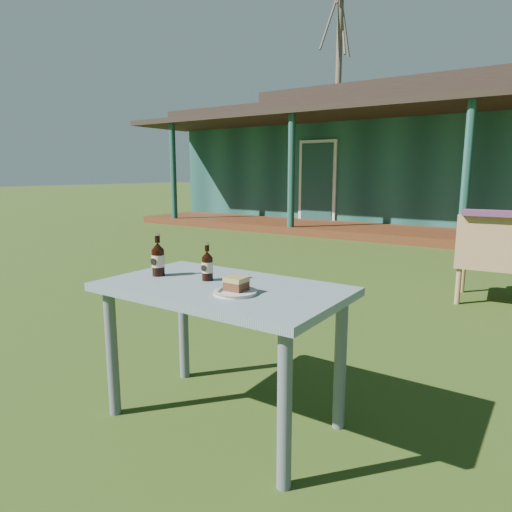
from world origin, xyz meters
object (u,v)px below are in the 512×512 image
Objects in this scene: cafe_table at (222,305)px; cake_slice at (236,283)px; plate at (235,292)px; armchair_left at (493,254)px; cola_bottle_far at (158,259)px; cola_bottle_near at (207,265)px.

cake_slice is at bearing -28.47° from cafe_table.
plate is 0.23× the size of armchair_left.
armchair_left is at bearing 68.41° from cola_bottle_far.
cake_slice is (0.15, -0.08, 0.15)m from cafe_table.
plate is 2.22× the size of cake_slice.
cola_bottle_far reaches higher than cafe_table.
cola_bottle_far is at bearing 173.11° from plate.
armchair_left is (0.69, 3.23, -0.24)m from plate.
cafe_table is 6.20× the size of cola_bottle_near.
plate is 0.57m from cola_bottle_far.
cafe_table is 0.22m from cola_bottle_near.
cola_bottle_near is at bearing -107.29° from armchair_left.
armchair_left reaches higher than cafe_table.
cafe_table is 0.21m from plate.
plate is 1.05× the size of cola_bottle_near.
plate is at bearing -31.49° from cafe_table.
cake_slice is 0.11× the size of armchair_left.
cola_bottle_near is 0.22× the size of armchair_left.
cola_bottle_far reaches higher than plate.
cafe_table is 5.88× the size of plate.
cola_bottle_far is (-0.56, 0.07, 0.08)m from plate.
cola_bottle_near is at bearing 12.55° from cola_bottle_far.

